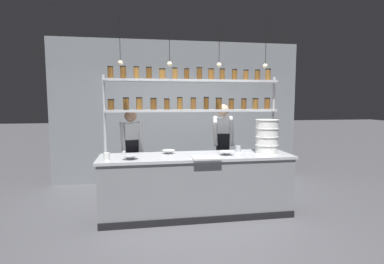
# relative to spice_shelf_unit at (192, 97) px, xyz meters

# --- Properties ---
(ground_plane) EXTENTS (40.00, 40.00, 0.00)m
(ground_plane) POSITION_rel_spice_shelf_unit_xyz_m (0.01, -0.33, -1.79)
(ground_plane) COLOR #4C4C51
(back_wall) EXTENTS (5.29, 0.12, 2.99)m
(back_wall) POSITION_rel_spice_shelf_unit_xyz_m (0.01, 1.73, -0.30)
(back_wall) COLOR gray
(back_wall) RESTS_ON ground_plane
(prep_counter) EXTENTS (2.89, 0.76, 0.92)m
(prep_counter) POSITION_rel_spice_shelf_unit_xyz_m (0.01, -0.33, -1.33)
(prep_counter) COLOR gray
(prep_counter) RESTS_ON ground_plane
(spice_shelf_unit) EXTENTS (2.77, 0.28, 2.26)m
(spice_shelf_unit) POSITION_rel_spice_shelf_unit_xyz_m (0.00, 0.00, 0.00)
(spice_shelf_unit) COLOR #ADAFB5
(spice_shelf_unit) RESTS_ON ground_plane
(chef_left) EXTENTS (0.40, 0.32, 1.59)m
(chef_left) POSITION_rel_spice_shelf_unit_xyz_m (-0.98, 0.34, -0.89)
(chef_left) COLOR black
(chef_left) RESTS_ON ground_plane
(chef_center) EXTENTS (0.39, 0.31, 1.67)m
(chef_center) POSITION_rel_spice_shelf_unit_xyz_m (0.64, 0.48, -0.83)
(chef_center) COLOR black
(chef_center) RESTS_ON ground_plane
(container_stack) EXTENTS (0.36, 0.36, 0.52)m
(container_stack) POSITION_rel_spice_shelf_unit_xyz_m (1.13, -0.32, -0.61)
(container_stack) COLOR white
(container_stack) RESTS_ON prep_counter
(cutting_board) EXTENTS (0.40, 0.26, 0.02)m
(cutting_board) POSITION_rel_spice_shelf_unit_xyz_m (0.09, -0.64, -0.86)
(cutting_board) COLOR silver
(cutting_board) RESTS_ON prep_counter
(prep_bowl_near_left) EXTENTS (0.21, 0.21, 0.06)m
(prep_bowl_near_left) POSITION_rel_spice_shelf_unit_xyz_m (0.45, -0.40, -0.85)
(prep_bowl_near_left) COLOR white
(prep_bowl_near_left) RESTS_ON prep_counter
(prep_bowl_center_front) EXTENTS (0.21, 0.21, 0.06)m
(prep_bowl_center_front) POSITION_rel_spice_shelf_unit_xyz_m (-0.97, -0.50, -0.84)
(prep_bowl_center_front) COLOR #B2B7BC
(prep_bowl_center_front) RESTS_ON prep_counter
(prep_bowl_center_back) EXTENTS (0.20, 0.20, 0.05)m
(prep_bowl_center_back) POSITION_rel_spice_shelf_unit_xyz_m (-0.40, -0.13, -0.85)
(prep_bowl_center_back) COLOR white
(prep_bowl_center_back) RESTS_ON prep_counter
(serving_cup_front) EXTENTS (0.08, 0.08, 0.10)m
(serving_cup_front) POSITION_rel_spice_shelf_unit_xyz_m (-1.28, -0.49, -0.82)
(serving_cup_front) COLOR silver
(serving_cup_front) RESTS_ON prep_counter
(serving_cup_by_board) EXTENTS (0.08, 0.08, 0.09)m
(serving_cup_by_board) POSITION_rel_spice_shelf_unit_xyz_m (0.72, -0.13, -0.83)
(serving_cup_by_board) COLOR #B2B7BC
(serving_cup_by_board) RESTS_ON prep_counter
(pendant_light_row) EXTENTS (2.22, 0.07, 0.71)m
(pendant_light_row) POSITION_rel_spice_shelf_unit_xyz_m (-0.02, -0.33, 0.50)
(pendant_light_row) COLOR black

